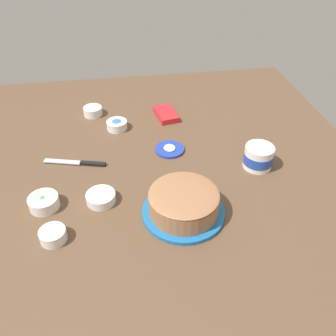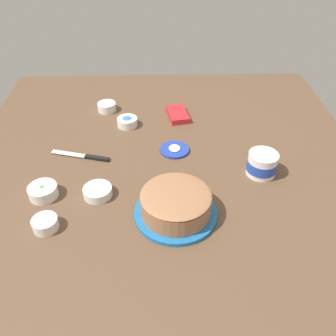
# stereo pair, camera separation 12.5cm
# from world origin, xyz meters

# --- Properties ---
(ground_plane) EXTENTS (1.54, 1.54, 0.00)m
(ground_plane) POSITION_xyz_m (0.00, 0.00, 0.00)
(ground_plane) COLOR brown
(frosted_cake) EXTENTS (0.26, 0.26, 0.09)m
(frosted_cake) POSITION_xyz_m (-0.30, -0.03, 0.04)
(frosted_cake) COLOR #1E6BB2
(frosted_cake) RESTS_ON ground_plane
(frosting_tub) EXTENTS (0.11, 0.11, 0.09)m
(frosting_tub) POSITION_xyz_m (-0.10, -0.35, 0.04)
(frosting_tub) COLOR white
(frosting_tub) RESTS_ON ground_plane
(frosting_tub_lid) EXTENTS (0.11, 0.11, 0.02)m
(frosting_tub_lid) POSITION_xyz_m (0.05, -0.04, 0.01)
(frosting_tub_lid) COLOR #233DAD
(frosting_tub_lid) RESTS_ON ground_plane
(spreading_knife) EXTENTS (0.08, 0.23, 0.01)m
(spreading_knife) POSITION_xyz_m (0.01, 0.30, 0.01)
(spreading_knife) COLOR silver
(spreading_knife) RESTS_ON ground_plane
(sprinkle_bowl_pink) EXTENTS (0.10, 0.10, 0.03)m
(sprinkle_bowl_pink) POSITION_xyz_m (-0.20, 0.23, 0.02)
(sprinkle_bowl_pink) COLOR white
(sprinkle_bowl_pink) RESTS_ON ground_plane
(sprinkle_bowl_blue) EXTENTS (0.09, 0.09, 0.04)m
(sprinkle_bowl_blue) POSITION_xyz_m (0.24, 0.16, 0.02)
(sprinkle_bowl_blue) COLOR white
(sprinkle_bowl_blue) RESTS_ON ground_plane
(sprinkle_bowl_green) EXTENTS (0.10, 0.10, 0.04)m
(sprinkle_bowl_green) POSITION_xyz_m (-0.20, 0.41, 0.02)
(sprinkle_bowl_green) COLOR white
(sprinkle_bowl_green) RESTS_ON ground_plane
(sprinkle_bowl_yellow) EXTENTS (0.08, 0.08, 0.04)m
(sprinkle_bowl_yellow) POSITION_xyz_m (-0.35, 0.37, 0.02)
(sprinkle_bowl_yellow) COLOR white
(sprinkle_bowl_yellow) RESTS_ON ground_plane
(sprinkle_bowl_orange) EXTENTS (0.08, 0.08, 0.04)m
(sprinkle_bowl_orange) POSITION_xyz_m (0.38, 0.26, 0.02)
(sprinkle_bowl_orange) COLOR white
(sprinkle_bowl_orange) RESTS_ON ground_plane
(candy_box_lower) EXTENTS (0.15, 0.10, 0.03)m
(candy_box_lower) POSITION_xyz_m (0.31, -0.07, 0.01)
(candy_box_lower) COLOR red
(candy_box_lower) RESTS_ON ground_plane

